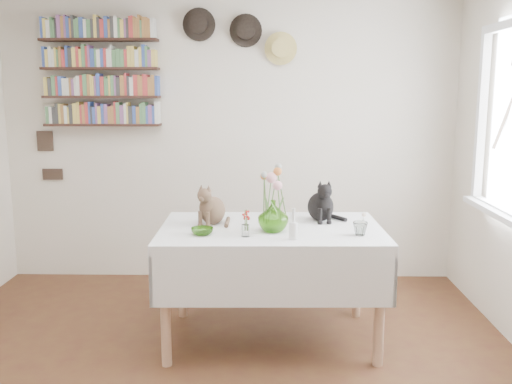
{
  "coord_description": "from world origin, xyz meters",
  "views": [
    {
      "loc": [
        0.33,
        -2.82,
        1.7
      ],
      "look_at": [
        0.26,
        0.79,
        1.05
      ],
      "focal_mm": 40.0,
      "sensor_mm": 36.0,
      "label": 1
    }
  ],
  "objects_px": {
    "tabby_cat": "(212,203)",
    "black_cat": "(321,199)",
    "dining_table": "(271,255)",
    "flower_vase": "(273,216)",
    "bookshelf_unit": "(101,73)"
  },
  "relations": [
    {
      "from": "dining_table",
      "to": "bookshelf_unit",
      "type": "distance_m",
      "value": 2.3
    },
    {
      "from": "flower_vase",
      "to": "tabby_cat",
      "type": "bearing_deg",
      "value": 151.65
    },
    {
      "from": "dining_table",
      "to": "bookshelf_unit",
      "type": "height_order",
      "value": "bookshelf_unit"
    },
    {
      "from": "dining_table",
      "to": "bookshelf_unit",
      "type": "relative_size",
      "value": 1.5
    },
    {
      "from": "bookshelf_unit",
      "to": "black_cat",
      "type": "bearing_deg",
      "value": -29.99
    },
    {
      "from": "dining_table",
      "to": "flower_vase",
      "type": "distance_m",
      "value": 0.32
    },
    {
      "from": "dining_table",
      "to": "flower_vase",
      "type": "xyz_separation_m",
      "value": [
        0.01,
        -0.12,
        0.3
      ]
    },
    {
      "from": "tabby_cat",
      "to": "bookshelf_unit",
      "type": "bearing_deg",
      "value": 157.38
    },
    {
      "from": "tabby_cat",
      "to": "black_cat",
      "type": "distance_m",
      "value": 0.76
    },
    {
      "from": "black_cat",
      "to": "bookshelf_unit",
      "type": "bearing_deg",
      "value": 141.77
    },
    {
      "from": "tabby_cat",
      "to": "bookshelf_unit",
      "type": "relative_size",
      "value": 0.29
    },
    {
      "from": "dining_table",
      "to": "black_cat",
      "type": "height_order",
      "value": "black_cat"
    },
    {
      "from": "flower_vase",
      "to": "bookshelf_unit",
      "type": "distance_m",
      "value": 2.23
    },
    {
      "from": "black_cat",
      "to": "bookshelf_unit",
      "type": "distance_m",
      "value": 2.28
    },
    {
      "from": "tabby_cat",
      "to": "black_cat",
      "type": "height_order",
      "value": "black_cat"
    }
  ]
}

